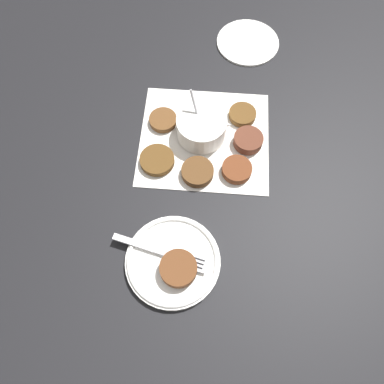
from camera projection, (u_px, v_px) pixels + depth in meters
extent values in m
plane|color=black|center=(216.00, 145.00, 0.80)|extent=(4.00, 4.00, 0.00)
cube|color=white|center=(206.00, 138.00, 0.80)|extent=(0.28, 0.26, 0.00)
cylinder|color=white|center=(203.00, 127.00, 0.78)|extent=(0.10, 0.10, 0.05)
cylinder|color=gold|center=(203.00, 130.00, 0.79)|extent=(0.09, 0.09, 0.03)
cone|color=white|center=(228.00, 125.00, 0.76)|extent=(0.02, 0.02, 0.02)
cylinder|color=silver|center=(198.00, 111.00, 0.76)|extent=(0.03, 0.04, 0.09)
cylinder|color=brown|center=(239.00, 170.00, 0.76)|extent=(0.06, 0.06, 0.02)
cylinder|color=brown|center=(200.00, 172.00, 0.76)|extent=(0.07, 0.07, 0.02)
cylinder|color=brown|center=(159.00, 160.00, 0.77)|extent=(0.07, 0.07, 0.01)
cylinder|color=brown|center=(244.00, 115.00, 0.82)|extent=(0.06, 0.06, 0.01)
cylinder|color=brown|center=(165.00, 120.00, 0.81)|extent=(0.06, 0.06, 0.01)
cylinder|color=brown|center=(250.00, 141.00, 0.78)|extent=(0.06, 0.06, 0.02)
cylinder|color=white|center=(175.00, 262.00, 0.68)|extent=(0.17, 0.17, 0.01)
torus|color=white|center=(175.00, 261.00, 0.68)|extent=(0.17, 0.17, 0.01)
cylinder|color=brown|center=(181.00, 269.00, 0.66)|extent=(0.07, 0.07, 0.02)
cube|color=silver|center=(144.00, 245.00, 0.68)|extent=(0.11, 0.03, 0.00)
cube|color=silver|center=(191.00, 261.00, 0.67)|extent=(0.07, 0.04, 0.00)
cube|color=black|center=(190.00, 264.00, 0.67)|extent=(0.05, 0.01, 0.00)
cube|color=black|center=(191.00, 260.00, 0.67)|extent=(0.05, 0.01, 0.00)
cube|color=black|center=(192.00, 257.00, 0.67)|extent=(0.05, 0.01, 0.00)
cylinder|color=white|center=(250.00, 42.00, 0.91)|extent=(0.15, 0.15, 0.01)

